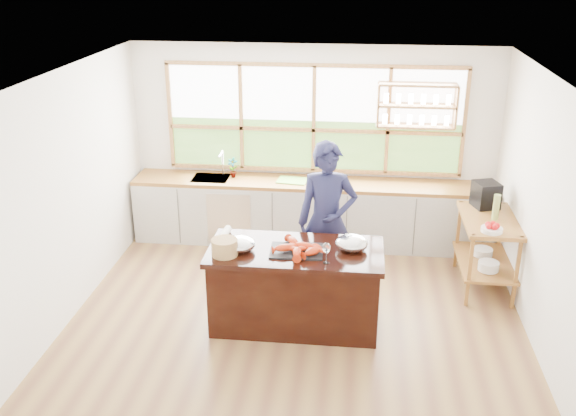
# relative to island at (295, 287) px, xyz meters

# --- Properties ---
(ground_plane) EXTENTS (5.00, 5.00, 0.00)m
(ground_plane) POSITION_rel_island_xyz_m (0.00, 0.20, -0.45)
(ground_plane) COLOR olive
(room_shell) EXTENTS (5.02, 4.52, 2.71)m
(room_shell) POSITION_rel_island_xyz_m (0.02, 0.71, 1.30)
(room_shell) COLOR white
(room_shell) RESTS_ON ground_plane
(back_counter) EXTENTS (4.90, 0.63, 0.90)m
(back_counter) POSITION_rel_island_xyz_m (-0.02, 2.14, 0.00)
(back_counter) COLOR beige
(back_counter) RESTS_ON ground_plane
(right_shelf_unit) EXTENTS (0.62, 1.10, 0.90)m
(right_shelf_unit) POSITION_rel_island_xyz_m (2.19, 1.09, 0.15)
(right_shelf_unit) COLOR brown
(right_shelf_unit) RESTS_ON ground_plane
(island) EXTENTS (1.85, 0.90, 0.90)m
(island) POSITION_rel_island_xyz_m (0.00, 0.00, 0.00)
(island) COLOR black
(island) RESTS_ON ground_plane
(cook) EXTENTS (0.72, 0.50, 1.88)m
(cook) POSITION_rel_island_xyz_m (0.29, 0.70, 0.48)
(cook) COLOR #1A1B3D
(cook) RESTS_ON ground_plane
(potted_plant) EXTENTS (0.17, 0.13, 0.28)m
(potted_plant) POSITION_rel_island_xyz_m (-1.10, 2.20, 0.59)
(potted_plant) COLOR slate
(potted_plant) RESTS_ON back_counter
(cutting_board) EXTENTS (0.43, 0.35, 0.01)m
(cutting_board) POSITION_rel_island_xyz_m (-0.26, 2.14, 0.45)
(cutting_board) COLOR #6DB743
(cutting_board) RESTS_ON back_counter
(espresso_machine) EXTENTS (0.35, 0.37, 0.32)m
(espresso_machine) POSITION_rel_island_xyz_m (2.19, 1.46, 0.60)
(espresso_machine) COLOR black
(espresso_machine) RESTS_ON right_shelf_unit
(wine_bottle) EXTENTS (0.10, 0.10, 0.31)m
(wine_bottle) POSITION_rel_island_xyz_m (2.24, 1.07, 0.60)
(wine_bottle) COLOR #91A64F
(wine_bottle) RESTS_ON right_shelf_unit
(fruit_bowl) EXTENTS (0.24, 0.24, 0.11)m
(fruit_bowl) POSITION_rel_island_xyz_m (2.14, 0.70, 0.49)
(fruit_bowl) COLOR white
(fruit_bowl) RESTS_ON right_shelf_unit
(slate_board) EXTENTS (0.57, 0.42, 0.02)m
(slate_board) POSITION_rel_island_xyz_m (0.01, -0.05, 0.45)
(slate_board) COLOR black
(slate_board) RESTS_ON island
(lobster_pile) EXTENTS (0.52, 0.48, 0.08)m
(lobster_pile) POSITION_rel_island_xyz_m (0.04, -0.08, 0.50)
(lobster_pile) COLOR #CC4415
(lobster_pile) RESTS_ON slate_board
(mixing_bowl_left) EXTENTS (0.32, 0.32, 0.15)m
(mixing_bowl_left) POSITION_rel_island_xyz_m (-0.58, -0.08, 0.51)
(mixing_bowl_left) COLOR silver
(mixing_bowl_left) RESTS_ON island
(mixing_bowl_right) EXTENTS (0.34, 0.34, 0.16)m
(mixing_bowl_right) POSITION_rel_island_xyz_m (0.59, 0.07, 0.52)
(mixing_bowl_right) COLOR silver
(mixing_bowl_right) RESTS_ON island
(wine_glass) EXTENTS (0.08, 0.08, 0.22)m
(wine_glass) POSITION_rel_island_xyz_m (0.34, -0.28, 0.61)
(wine_glass) COLOR white
(wine_glass) RESTS_ON island
(wicker_basket) EXTENTS (0.27, 0.27, 0.17)m
(wicker_basket) POSITION_rel_island_xyz_m (-0.72, -0.21, 0.53)
(wicker_basket) COLOR #A47547
(wicker_basket) RESTS_ON island
(parchment_roll) EXTENTS (0.10, 0.31, 0.08)m
(parchment_roll) POSITION_rel_island_xyz_m (-0.81, 0.22, 0.49)
(parchment_roll) COLOR white
(parchment_roll) RESTS_ON island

